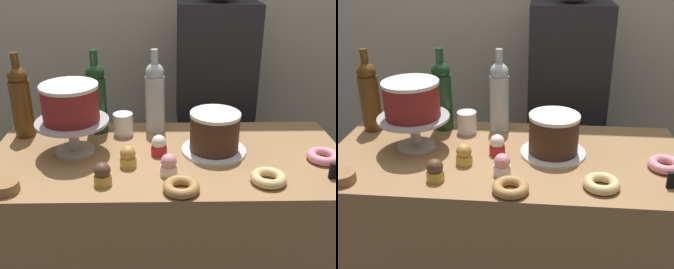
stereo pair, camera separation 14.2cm
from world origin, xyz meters
TOP-DOWN VIEW (x-y plane):
  - back_wall at (0.00, 0.87)m, footprint 6.00×0.05m
  - display_counter at (0.00, 0.00)m, footprint 1.26×0.59m
  - cake_stand_pedestal at (-0.33, 0.03)m, footprint 0.25×0.25m
  - white_layer_cake at (-0.33, 0.03)m, footprint 0.20×0.20m
  - silver_serving_platter at (0.16, 0.03)m, footprint 0.23×0.23m
  - chocolate_round_cake at (0.16, 0.03)m, footprint 0.18×0.18m
  - wine_bottle_clear at (-0.05, 0.22)m, footprint 0.08×0.08m
  - wine_bottle_green at (-0.27, 0.22)m, footprint 0.08×0.08m
  - wine_bottle_amber at (-0.55, 0.18)m, footprint 0.08×0.08m
  - cupcake_vanilla at (-0.03, 0.01)m, footprint 0.06×0.06m
  - cupcake_caramel at (-0.13, -0.08)m, footprint 0.06×0.06m
  - cupcake_strawberry at (-0.00, -0.14)m, footprint 0.06×0.06m
  - cupcake_chocolate at (-0.20, -0.19)m, footprint 0.06×0.06m
  - donut_pink at (0.53, -0.05)m, footprint 0.11×0.11m
  - donut_glazed at (0.31, -0.19)m, footprint 0.11×0.11m
  - donut_maple at (0.04, -0.24)m, footprint 0.11×0.11m
  - cookie_stack at (-0.49, -0.23)m, footprint 0.08×0.08m
  - coffee_cup_ceramic at (-0.17, 0.18)m, footprint 0.08×0.08m
  - barista_figure at (0.23, 0.58)m, footprint 0.36×0.22m

SIDE VIEW (x-z plane):
  - display_counter at x=0.00m, z-range 0.00..0.95m
  - barista_figure at x=0.23m, z-range 0.04..1.64m
  - silver_serving_platter at x=0.16m, z-range 0.95..0.96m
  - donut_pink at x=0.53m, z-range 0.95..0.98m
  - donut_glazed at x=0.31m, z-range 0.95..0.98m
  - donut_maple at x=0.04m, z-range 0.95..0.98m
  - cookie_stack at x=-0.49m, z-range 0.95..0.98m
  - cupcake_vanilla at x=-0.03m, z-range 0.95..1.02m
  - cupcake_caramel at x=-0.13m, z-range 0.95..1.02m
  - cupcake_strawberry at x=0.00m, z-range 0.95..1.02m
  - cupcake_chocolate at x=-0.20m, z-range 0.95..1.02m
  - coffee_cup_ceramic at x=-0.17m, z-range 0.95..1.03m
  - chocolate_round_cake at x=0.16m, z-range 0.96..1.10m
  - cake_stand_pedestal at x=-0.33m, z-range 0.97..1.10m
  - wine_bottle_clear at x=-0.05m, z-range 0.93..1.26m
  - wine_bottle_green at x=-0.27m, z-range 0.93..1.26m
  - wine_bottle_amber at x=-0.55m, z-range 0.93..1.26m
  - white_layer_cake at x=-0.33m, z-range 1.07..1.20m
  - back_wall at x=0.00m, z-range 0.00..2.60m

